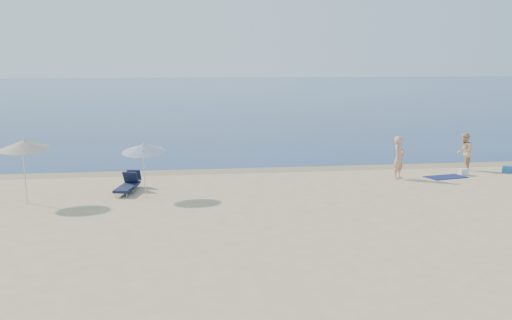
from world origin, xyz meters
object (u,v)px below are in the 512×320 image
(person_right, at_px, (465,152))
(umbrella_near, at_px, (144,148))
(blue_cooler, at_px, (508,169))
(person_left, at_px, (399,158))

(person_right, height_order, umbrella_near, umbrella_near)
(person_right, xyz_separation_m, umbrella_near, (-14.35, -3.61, 0.96))
(blue_cooler, relative_size, umbrella_near, 0.21)
(umbrella_near, bearing_deg, blue_cooler, 23.75)
(umbrella_near, bearing_deg, person_right, 28.26)
(blue_cooler, xyz_separation_m, umbrella_near, (-16.01, -2.71, 1.66))
(person_left, bearing_deg, umbrella_near, 145.68)
(person_left, distance_m, person_right, 4.06)
(person_left, xyz_separation_m, blue_cooler, (5.42, 0.68, -0.75))
(person_right, relative_size, umbrella_near, 0.81)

